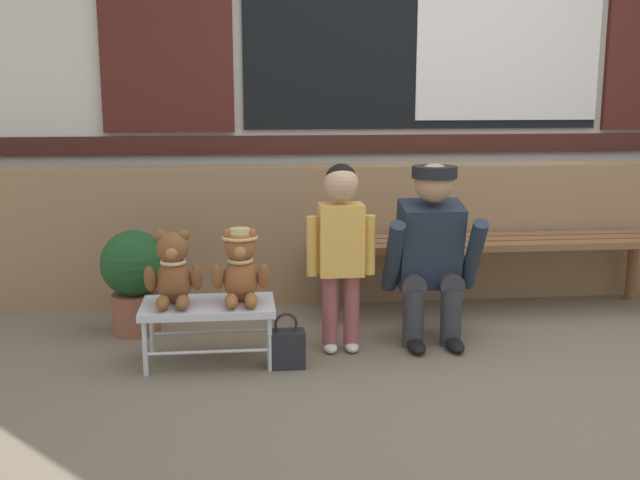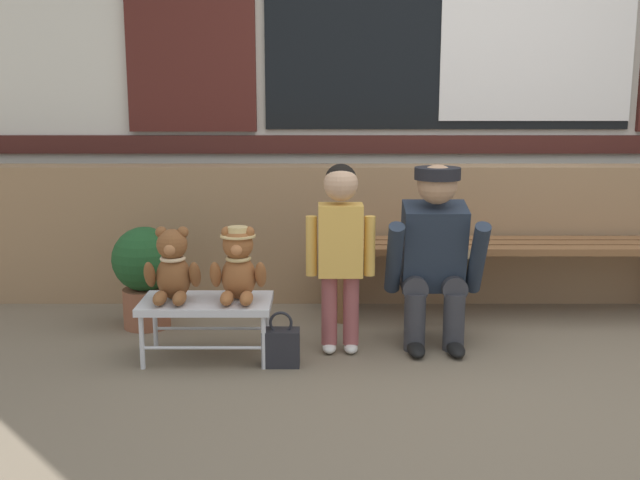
{
  "view_description": "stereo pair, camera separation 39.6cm",
  "coord_description": "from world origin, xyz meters",
  "views": [
    {
      "loc": [
        -1.24,
        -3.29,
        1.33
      ],
      "look_at": [
        -0.83,
        0.58,
        0.55
      ],
      "focal_mm": 43.11,
      "sensor_mm": 36.0,
      "label": 1
    },
    {
      "loc": [
        -0.84,
        -3.31,
        1.33
      ],
      "look_at": [
        -0.83,
        0.58,
        0.55
      ],
      "focal_mm": 43.11,
      "sensor_mm": 36.0,
      "label": 2
    }
  ],
  "objects": [
    {
      "name": "ground_plane",
      "position": [
        0.0,
        0.0,
        0.0
      ],
      "size": [
        60.0,
        60.0,
        0.0
      ],
      "primitive_type": "plane",
      "color": "#756651"
    },
    {
      "name": "teddy_bear_plain",
      "position": [
        -1.56,
        0.33,
        0.46
      ],
      "size": [
        0.28,
        0.26,
        0.36
      ],
      "color": "brown",
      "rests_on": "small_display_bench"
    },
    {
      "name": "brick_low_wall",
      "position": [
        0.0,
        1.43,
        0.42
      ],
      "size": [
        8.04,
        0.25,
        0.85
      ],
      "primitive_type": "cube",
      "color": "#997551",
      "rests_on": "ground"
    },
    {
      "name": "handbag_on_ground",
      "position": [
        -1.03,
        0.22,
        0.1
      ],
      "size": [
        0.18,
        0.11,
        0.27
      ],
      "color": "#232328",
      "rests_on": "ground"
    },
    {
      "name": "adult_crouching",
      "position": [
        -0.25,
        0.53,
        0.48
      ],
      "size": [
        0.5,
        0.49,
        0.95
      ],
      "color": "#333338",
      "rests_on": "ground"
    },
    {
      "name": "small_display_bench",
      "position": [
        -1.4,
        0.33,
        0.27
      ],
      "size": [
        0.64,
        0.36,
        0.3
      ],
      "color": "silver",
      "rests_on": "ground"
    },
    {
      "name": "shop_facade",
      "position": [
        0.0,
        1.94,
        1.84
      ],
      "size": [
        8.21,
        0.26,
        3.68
      ],
      "color": "silver",
      "rests_on": "ground"
    },
    {
      "name": "child_standing",
      "position": [
        -0.74,
        0.43,
        0.59
      ],
      "size": [
        0.35,
        0.18,
        0.96
      ],
      "color": "#994C4C",
      "rests_on": "ground"
    },
    {
      "name": "teddy_bear_with_hat",
      "position": [
        -1.24,
        0.33,
        0.47
      ],
      "size": [
        0.28,
        0.27,
        0.36
      ],
      "color": "#93562D",
      "rests_on": "small_display_bench"
    },
    {
      "name": "potted_plant",
      "position": [
        -1.81,
        0.84,
        0.32
      ],
      "size": [
        0.36,
        0.36,
        0.57
      ],
      "color": "brown",
      "rests_on": "ground"
    },
    {
      "name": "wooden_bench_long",
      "position": [
        0.26,
        1.06,
        0.37
      ],
      "size": [
        2.1,
        0.4,
        0.44
      ],
      "color": "brown",
      "rests_on": "ground"
    }
  ]
}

